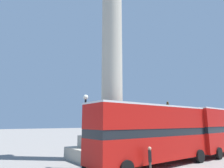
{
  "coord_description": "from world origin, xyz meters",
  "views": [
    {
      "loc": [
        -10.39,
        -14.46,
        3.1
      ],
      "look_at": [
        0.0,
        0.0,
        6.57
      ],
      "focal_mm": 32.0,
      "sensor_mm": 36.0,
      "label": 1
    }
  ],
  "objects_px": {
    "street_lamp": "(85,129)",
    "bus_b": "(154,132)",
    "monument_column": "(112,81)",
    "equestrian_statue": "(169,136)",
    "pedestrian_near_lamp": "(150,159)",
    "bus_a": "(219,129)"
  },
  "relations": [
    {
      "from": "equestrian_statue",
      "to": "street_lamp",
      "type": "distance_m",
      "value": 14.18
    },
    {
      "from": "bus_b",
      "to": "equestrian_statue",
      "type": "bearing_deg",
      "value": 32.38
    },
    {
      "from": "street_lamp",
      "to": "bus_b",
      "type": "bearing_deg",
      "value": -26.79
    },
    {
      "from": "equestrian_statue",
      "to": "pedestrian_near_lamp",
      "type": "distance_m",
      "value": 13.7
    },
    {
      "from": "monument_column",
      "to": "equestrian_statue",
      "type": "bearing_deg",
      "value": 11.33
    },
    {
      "from": "monument_column",
      "to": "equestrian_statue",
      "type": "xyz_separation_m",
      "value": [
        10.21,
        2.05,
        -5.3
      ]
    },
    {
      "from": "bus_b",
      "to": "pedestrian_near_lamp",
      "type": "relative_size",
      "value": 6.53
    },
    {
      "from": "street_lamp",
      "to": "pedestrian_near_lamp",
      "type": "bearing_deg",
      "value": -60.39
    },
    {
      "from": "bus_a",
      "to": "equestrian_statue",
      "type": "distance_m",
      "value": 5.81
    },
    {
      "from": "monument_column",
      "to": "equestrian_statue",
      "type": "relative_size",
      "value": 3.75
    },
    {
      "from": "street_lamp",
      "to": "pedestrian_near_lamp",
      "type": "xyz_separation_m",
      "value": [
        2.29,
        -4.03,
        -1.71
      ]
    },
    {
      "from": "equestrian_statue",
      "to": "street_lamp",
      "type": "height_order",
      "value": "equestrian_statue"
    },
    {
      "from": "equestrian_statue",
      "to": "street_lamp",
      "type": "bearing_deg",
      "value": 175.77
    },
    {
      "from": "equestrian_statue",
      "to": "pedestrian_near_lamp",
      "type": "height_order",
      "value": "equestrian_statue"
    },
    {
      "from": "equestrian_statue",
      "to": "monument_column",
      "type": "bearing_deg",
      "value": 172.52
    },
    {
      "from": "monument_column",
      "to": "pedestrian_near_lamp",
      "type": "distance_m",
      "value": 8.19
    },
    {
      "from": "equestrian_statue",
      "to": "pedestrian_near_lamp",
      "type": "relative_size",
      "value": 3.46
    },
    {
      "from": "street_lamp",
      "to": "equestrian_statue",
      "type": "bearing_deg",
      "value": 14.57
    },
    {
      "from": "street_lamp",
      "to": "bus_a",
      "type": "bearing_deg",
      "value": -7.96
    },
    {
      "from": "monument_column",
      "to": "street_lamp",
      "type": "xyz_separation_m",
      "value": [
        -3.47,
        -1.51,
        -4.2
      ]
    },
    {
      "from": "monument_column",
      "to": "street_lamp",
      "type": "relative_size",
      "value": 4.23
    },
    {
      "from": "monument_column",
      "to": "bus_b",
      "type": "xyz_separation_m",
      "value": [
        1.14,
        -3.84,
        -4.42
      ]
    }
  ]
}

